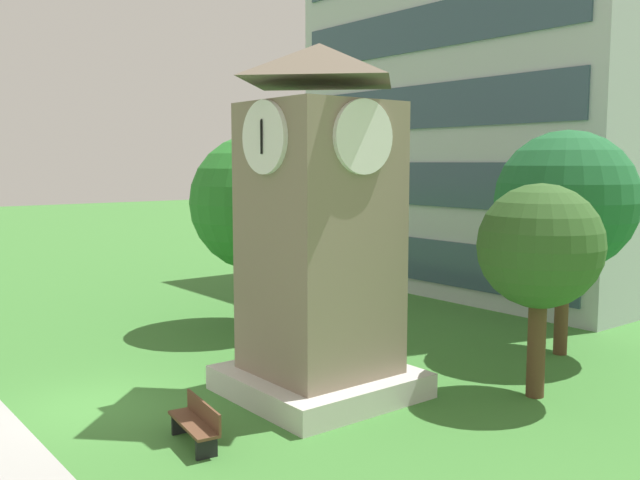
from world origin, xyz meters
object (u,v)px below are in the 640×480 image
(clock_tower, at_px, (319,244))
(tree_near_tower, at_px, (540,248))
(tree_by_building, at_px, (258,203))
(tree_streetside, at_px, (566,202))
(park_bench, at_px, (196,423))

(clock_tower, distance_m, tree_near_tower, 5.29)
(tree_by_building, bearing_deg, tree_streetside, 32.00)
(tree_near_tower, bearing_deg, tree_by_building, -172.15)
(clock_tower, height_order, tree_by_building, clock_tower)
(park_bench, height_order, tree_near_tower, tree_near_tower)
(clock_tower, distance_m, park_bench, 5.17)
(tree_by_building, distance_m, tree_streetside, 9.87)
(tree_by_building, bearing_deg, park_bench, -40.53)
(clock_tower, bearing_deg, tree_streetside, 77.95)
(clock_tower, relative_size, tree_by_building, 1.27)
(clock_tower, height_order, park_bench, clock_tower)
(tree_near_tower, distance_m, tree_streetside, 4.31)
(park_bench, relative_size, tree_streetside, 0.28)
(clock_tower, relative_size, tree_streetside, 1.28)
(tree_near_tower, height_order, tree_by_building, tree_by_building)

